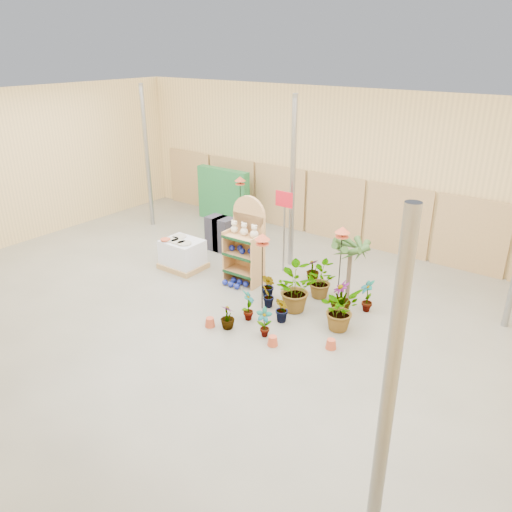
{
  "coord_description": "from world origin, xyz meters",
  "views": [
    {
      "loc": [
        6.71,
        -7.18,
        5.63
      ],
      "look_at": [
        0.3,
        1.5,
        1.0
      ],
      "focal_mm": 35.0,
      "sensor_mm": 36.0,
      "label": 1
    }
  ],
  "objects": [
    {
      "name": "potted_plant_11",
      "position": [
        1.02,
        2.96,
        0.29
      ],
      "size": [
        0.43,
        0.43,
        0.59
      ],
      "primitive_type": "imported",
      "rotation": [
        0.0,
        0.0,
        4.31
      ],
      "color": "#305221",
      "rests_on": "ground"
    },
    {
      "name": "potted_plant_3",
      "position": [
        2.4,
        1.83,
        0.4
      ],
      "size": [
        0.63,
        0.63,
        0.81
      ],
      "primitive_type": "imported",
      "rotation": [
        0.0,
        0.0,
        5.32
      ],
      "color": "#305221",
      "rests_on": "ground"
    },
    {
      "name": "potted_plant_4",
      "position": [
        2.81,
        2.32,
        0.39
      ],
      "size": [
        0.47,
        0.49,
        0.77
      ],
      "primitive_type": "imported",
      "rotation": [
        0.0,
        0.0,
        5.36
      ],
      "color": "#305221",
      "rests_on": "ground"
    },
    {
      "name": "teddy_bears",
      "position": [
        -0.31,
        1.87,
        1.41
      ],
      "size": [
        0.82,
        0.21,
        0.34
      ],
      "color": "beige",
      "rests_on": "display_shelf"
    },
    {
      "name": "palm",
      "position": [
        2.25,
        2.48,
        1.38
      ],
      "size": [
        0.7,
        0.7,
        1.63
      ],
      "color": "brown",
      "rests_on": "ground"
    },
    {
      "name": "potted_plant_8",
      "position": [
        1.57,
        0.07,
        0.32
      ],
      "size": [
        0.41,
        0.37,
        0.64
      ],
      "primitive_type": "imported",
      "rotation": [
        0.0,
        0.0,
        0.55
      ],
      "color": "#305221",
      "rests_on": "ground"
    },
    {
      "name": "potted_plant_0",
      "position": [
        0.9,
        0.4,
        0.36
      ],
      "size": [
        0.4,
        0.45,
        0.72
      ],
      "primitive_type": "imported",
      "rotation": [
        0.0,
        0.0,
        2.06
      ],
      "color": "#305221",
      "rests_on": "ground"
    },
    {
      "name": "charcoal_planters",
      "position": [
        -2.21,
        3.15,
        0.5
      ],
      "size": [
        0.8,
        0.5,
        1.0
      ],
      "color": "#222128",
      "rests_on": "ground"
    },
    {
      "name": "potted_plant_9",
      "position": [
        1.56,
        0.75,
        0.31
      ],
      "size": [
        0.44,
        0.43,
        0.63
      ],
      "primitive_type": "imported",
      "rotation": [
        0.0,
        0.0,
        5.66
      ],
      "color": "#305221",
      "rests_on": "ground"
    },
    {
      "name": "potted_plant_10",
      "position": [
        2.66,
        1.27,
        0.47
      ],
      "size": [
        0.85,
        0.95,
        0.93
      ],
      "primitive_type": "imported",
      "rotation": [
        0.0,
        0.0,
        1.41
      ],
      "color": "#305221",
      "rests_on": "ground"
    },
    {
      "name": "pallet_stack",
      "position": [
        -2.19,
        1.55,
        0.4
      ],
      "size": [
        1.12,
        0.93,
        0.83
      ],
      "rotation": [
        0.0,
        0.0,
        -0.0
      ],
      "color": "#A47F4E",
      "rests_on": "ground"
    },
    {
      "name": "gazing_balls_floor",
      "position": [
        -0.37,
        1.54,
        0.07
      ],
      "size": [
        0.63,
        0.39,
        0.15
      ],
      "color": "navy",
      "rests_on": "ground"
    },
    {
      "name": "gazing_balls_shelf",
      "position": [
        -0.34,
        1.84,
        0.87
      ],
      "size": [
        0.82,
        0.28,
        0.16
      ],
      "color": "navy",
      "rests_on": "display_shelf"
    },
    {
      "name": "potted_plant_5",
      "position": [
        0.69,
        1.46,
        0.34
      ],
      "size": [
        0.46,
        0.42,
        0.67
      ],
      "primitive_type": "imported",
      "rotation": [
        0.0,
        0.0,
        5.87
      ],
      "color": "#305221",
      "rests_on": "ground"
    },
    {
      "name": "display_shelf",
      "position": [
        -0.34,
        1.97,
        1.02
      ],
      "size": [
        0.94,
        0.61,
        2.22
      ],
      "rotation": [
        0.0,
        0.0,
        0.02
      ],
      "color": "tan",
      "rests_on": "ground"
    },
    {
      "name": "bird_table_front",
      "position": [
        0.84,
        1.0,
        1.7
      ],
      "size": [
        0.34,
        0.34,
        1.84
      ],
      "color": "black",
      "rests_on": "ground"
    },
    {
      "name": "potted_plant_2",
      "position": [
        1.43,
        1.36,
        0.53
      ],
      "size": [
        1.19,
        1.11,
        1.07
      ],
      "primitive_type": "imported",
      "rotation": [
        0.0,
        0.0,
        2.8
      ],
      "color": "#305221",
      "rests_on": "ground"
    },
    {
      "name": "bird_table_back",
      "position": [
        -2.59,
        4.59,
        1.72
      ],
      "size": [
        0.34,
        0.34,
        1.85
      ],
      "color": "black",
      "rests_on": "ground"
    },
    {
      "name": "potted_plant_7",
      "position": [
        0.75,
        -0.13,
        0.27
      ],
      "size": [
        0.33,
        0.33,
        0.55
      ],
      "primitive_type": "imported",
      "rotation": [
        0.0,
        0.0,
        3.07
      ],
      "color": "#305221",
      "rests_on": "ground"
    },
    {
      "name": "room",
      "position": [
        0.0,
        0.91,
        2.21
      ],
      "size": [
        15.2,
        12.1,
        4.7
      ],
      "color": "#6B685B",
      "rests_on": "ground"
    },
    {
      "name": "potted_plant_6",
      "position": [
        1.57,
        2.29,
        0.43
      ],
      "size": [
        1.01,
        1.0,
        0.85
      ],
      "primitive_type": "imported",
      "rotation": [
        0.0,
        0.0,
        2.45
      ],
      "color": "#305221",
      "rests_on": "ground"
    },
    {
      "name": "bird_table_right",
      "position": [
        2.11,
        2.27,
        1.76
      ],
      "size": [
        0.34,
        0.34,
        1.9
      ],
      "color": "black",
      "rests_on": "ground"
    },
    {
      "name": "trellis_stock",
      "position": [
        -3.8,
        5.2,
        0.9
      ],
      "size": [
        2.0,
        0.3,
        1.8
      ],
      "primitive_type": "cube",
      "color": "#206C35",
      "rests_on": "ground"
    },
    {
      "name": "potted_plant_1",
      "position": [
        0.92,
        1.12,
        0.28
      ],
      "size": [
        0.33,
        0.37,
        0.57
      ],
      "primitive_type": "imported",
      "rotation": [
        0.0,
        0.0,
        4.99
      ],
      "color": "#305221",
      "rests_on": "ground"
    },
    {
      "name": "offer_sign",
      "position": [
        0.1,
        2.98,
        1.57
      ],
      "size": [
        0.5,
        0.08,
        2.2
      ],
      "color": "gray",
      "rests_on": "ground"
    }
  ]
}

